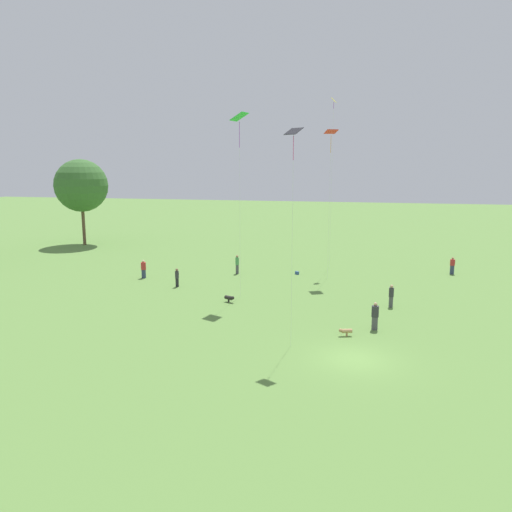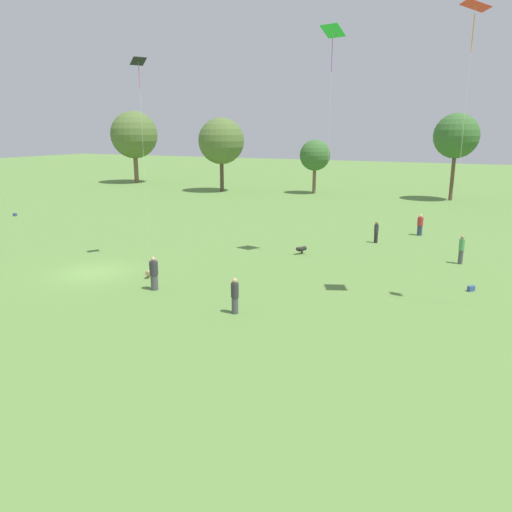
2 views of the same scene
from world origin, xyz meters
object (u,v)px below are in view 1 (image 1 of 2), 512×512
Objects in this scene: person_5 at (391,296)px; kite_4 at (293,143)px; dog_0 at (345,331)px; kite_3 at (333,117)px; person_4 at (375,316)px; person_1 at (177,278)px; picnic_bag_1 at (297,273)px; kite_2 at (331,137)px; person_6 at (452,266)px; dog_1 at (230,298)px; kite_0 at (239,122)px; person_0 at (144,269)px; person_3 at (237,264)px.

person_5 is 16.06m from kite_4.
kite_3 is at bearing -9.87° from dog_0.
person_4 is 24.47m from kite_3.
person_1 is 3.84× the size of picnic_bag_1.
kite_3 is (11.10, -12.58, 14.50)m from person_1.
person_5 is 4.03× the size of picnic_bag_1.
person_1 is 0.90× the size of person_4.
kite_2 is at bearing -145.57° from person_1.
person_6 is 1.97× the size of dog_1.
kite_4 is (-4.21, 4.93, 11.01)m from person_4.
picnic_bag_1 is at bearing -134.98° from person_1.
person_1 reaches higher than picnic_bag_1.
person_5 is 17.73m from kite_0.
kite_2 is at bearing 99.61° from person_6.
person_0 is at bearing 32.47° from kite_2.
kite_4 is (-18.76, -8.29, 10.97)m from person_3.
person_5 is 12.46m from dog_1.
kite_2 is at bearing -125.66° from kite_3.
person_4 is 12.78m from kite_4.
kite_3 is at bearing 142.70° from person_3.
kite_4 is 29.39× the size of picnic_bag_1.
kite_4 is (-9.88, 6.18, 11.04)m from person_5.
person_5 reaches higher than dog_1.
kite_3 is 39.70× the size of picnic_bag_1.
kite_3 is at bearing 163.43° from person_5.
person_0 is 2.02× the size of dog_1.
kite_4 is at bearing -71.45° from person_5.
person_5 is at bearing -138.94° from picnic_bag_1.
dog_1 is at bearing 35.98° from person_3.
picnic_bag_1 is at bearing -141.81° from kite_0.
dog_1 is at bearing 76.48° from kite_2.
dog_1 is (-1.90, 0.38, -13.57)m from kite_0.
picnic_bag_1 is at bearing 2.43° from kite_2.
kite_0 is at bearing -167.38° from dog_1.
person_6 is 23.92m from dog_1.
person_1 is at bearing 46.67° from kite_2.
kite_4 is at bearing -129.01° from kite_3.
kite_3 reaches higher than person_4.
person_3 is at bearing -144.41° from dog_1.
kite_3 is at bearing -60.13° from person_0.
kite_2 reaches higher than person_1.
person_6 is at bearing 115.09° from person_5.
person_4 is at bearing 93.12° from dog_1.
person_0 is at bearing -22.74° from person_1.
dog_0 is at bearing -120.68° from kite_3.
person_4 is 2.16× the size of dog_0.
person_5 reaches higher than picnic_bag_1.
picnic_bag_1 is (11.31, -3.76, -0.21)m from dog_1.
person_0 is 0.13× the size of kite_2.
person_0 is 1.05× the size of person_1.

